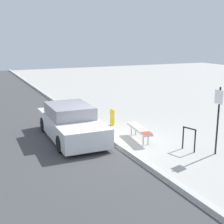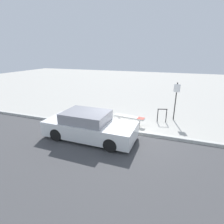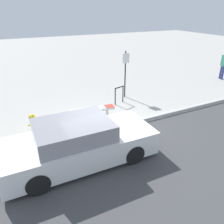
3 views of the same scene
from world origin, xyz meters
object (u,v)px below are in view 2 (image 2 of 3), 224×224
at_px(bench, 129,117).
at_px(bike_rack, 162,114).
at_px(fire_hydrant, 92,113).
at_px(parked_car_near, 89,126).
at_px(sign_post, 176,98).

xyz_separation_m(bench, bike_rack, (1.74, 0.98, 0.07)).
distance_m(fire_hydrant, parked_car_near, 2.47).
relative_size(sign_post, fire_hydrant, 3.01).
distance_m(bench, sign_post, 3.03).
relative_size(bike_rack, fire_hydrant, 1.08).
relative_size(bike_rack, sign_post, 0.36).
bearing_deg(fire_hydrant, parked_car_near, -66.57).
height_order(bench, sign_post, sign_post).
bearing_deg(bench, sign_post, 41.51).
bearing_deg(parked_car_near, bench, 60.52).
height_order(bench, fire_hydrant, fire_hydrant).
bearing_deg(parked_car_near, sign_post, 47.06).
distance_m(bike_rack, fire_hydrant, 4.20).
bearing_deg(sign_post, parked_car_near, -133.83).
bearing_deg(bike_rack, parked_car_near, -133.17).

